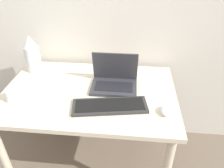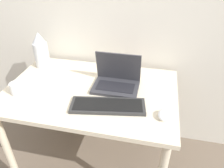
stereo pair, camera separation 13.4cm
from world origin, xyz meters
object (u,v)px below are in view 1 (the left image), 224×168
object	(u,v)px
keyboard	(110,106)
vase	(32,54)
mug	(12,95)
mouse	(166,111)
laptop	(114,80)

from	to	relation	value
keyboard	vase	world-z (taller)	vase
mug	mouse	bearing A→B (deg)	-1.89
mouse	mug	size ratio (longest dim) A/B	1.15
laptop	mug	distance (m)	0.66
keyboard	mug	xyz separation A→B (m)	(-0.61, 0.01, 0.03)
laptop	keyboard	size ratio (longest dim) A/B	0.66
keyboard	mouse	world-z (taller)	mouse
mouse	vase	size ratio (longest dim) A/B	0.33
keyboard	laptop	bearing A→B (deg)	88.51
keyboard	mouse	distance (m)	0.33
vase	mug	distance (m)	0.40
mouse	mug	distance (m)	0.94
laptop	vase	distance (m)	0.65
mug	vase	bearing A→B (deg)	91.74
mouse	mug	xyz separation A→B (m)	(-0.93, 0.03, 0.02)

